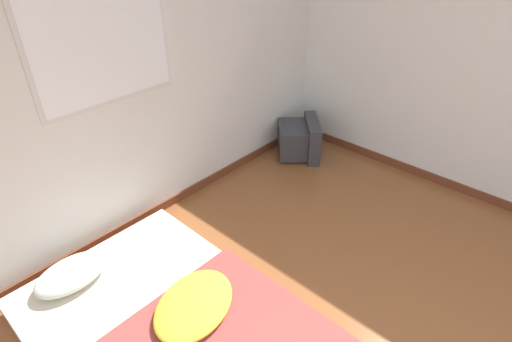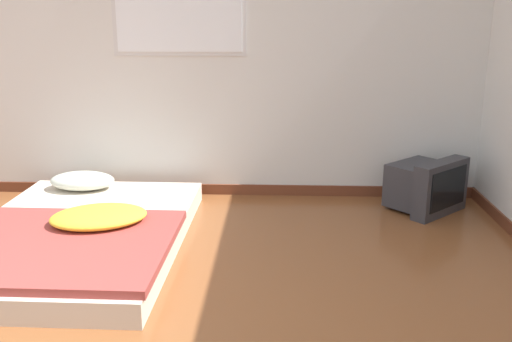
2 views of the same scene
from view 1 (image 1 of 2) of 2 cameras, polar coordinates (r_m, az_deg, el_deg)
name	(u,v)px [view 1 (image 1 of 2)]	position (r m, az deg, el deg)	size (l,w,h in m)	color
wall_back	(45,109)	(3.07, -27.92, 7.88)	(8.37, 0.08, 2.60)	silver
mattress_bed	(173,332)	(2.86, -11.84, -21.59)	(1.44, 2.09, 0.29)	beige
crt_tv	(300,139)	(4.66, 6.32, 4.59)	(0.68, 0.68, 0.43)	#333338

